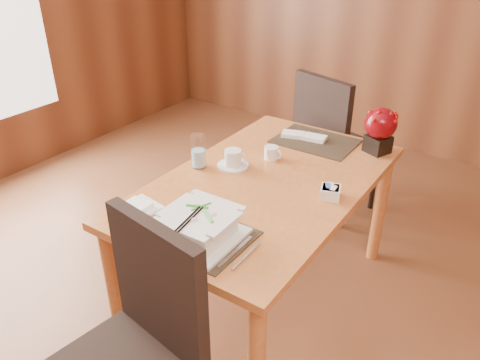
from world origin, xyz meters
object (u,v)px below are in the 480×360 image
Objects in this scene: coffee_cup at (233,160)px; sugar_caddy at (330,192)px; dining_table at (265,197)px; bread_plate at (138,208)px; berry_decor at (380,128)px; far_chair at (331,138)px; water_glass at (198,151)px; near_chair at (135,344)px; creamer_jug at (271,153)px; soup_setting at (200,226)px.

sugar_caddy is (0.55, -0.00, -0.01)m from coffee_cup.
bread_plate is (-0.33, -0.54, 0.10)m from dining_table.
sugar_caddy is at bearing 4.30° from dining_table.
berry_decor is 0.68m from far_chair.
water_glass is 0.48m from bread_plate.
far_chair reaches higher than near_chair.
sugar_caddy is 0.53× the size of bread_plate.
berry_decor is (0.34, 0.62, 0.24)m from dining_table.
coffee_cup is at bearing 114.30° from near_chair.
water_glass is 0.98m from berry_decor.
berry_decor is at bearing 89.01° from near_chair.
bread_plate is (-0.66, -0.57, -0.02)m from sugar_caddy.
coffee_cup is 0.22m from creamer_jug.
sugar_caddy is 1.06m from near_chair.
coffee_cup is at bearing 35.18° from water_glass.
near_chair reaches higher than creamer_jug.
far_chair is (-0.17, 2.01, 0.00)m from near_chair.
soup_setting is 1.89× the size of coffee_cup.
near_chair is at bearing -74.21° from coffee_cup.
water_glass is 1.16m from far_chair.
water_glass is at bearing 93.98° from far_chair.
far_chair is at bearing 93.97° from soup_setting.
berry_decor is (0.44, 0.40, 0.11)m from creamer_jug.
berry_decor is at bearing 154.06° from far_chair.
near_chair is at bearing -86.15° from soup_setting.
far_chair is (0.26, 1.10, -0.27)m from water_glass.
coffee_cup is at bearing 179.57° from sugar_caddy.
far_chair is (-0.13, 1.59, -0.24)m from soup_setting.
bread_plate is at bearing -85.97° from water_glass.
near_chair is at bearing -85.82° from dining_table.
bread_plate is 1.60m from far_chair.
berry_decor is (0.55, 0.59, 0.10)m from coffee_cup.
coffee_cup is (-0.21, 0.03, 0.14)m from dining_table.
coffee_cup is 1.83× the size of sugar_caddy.
near_chair is (0.29, -1.01, -0.22)m from coffee_cup.
sugar_caddy is at bearing -19.32° from creamer_jug.
dining_table is 1.48× the size of far_chair.
far_chair is at bearing 95.42° from dining_table.
berry_decor is at bearing 60.11° from bread_plate.
creamer_jug reaches higher than bread_plate.
berry_decor is (0.70, 0.69, 0.05)m from water_glass.
near_chair is at bearing -48.17° from bread_plate.
sugar_caddy is at bearing 40.84° from bread_plate.
creamer_jug is at bearing 73.31° from bread_plate.
soup_setting is 0.49m from near_chair.
near_chair is (0.17, -1.20, -0.21)m from creamer_jug.
sugar_caddy is (0.33, 0.02, 0.12)m from dining_table.
far_chair reaches higher than water_glass.
dining_table is 0.64m from bread_plate.
dining_table is at bearing 92.90° from soup_setting.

